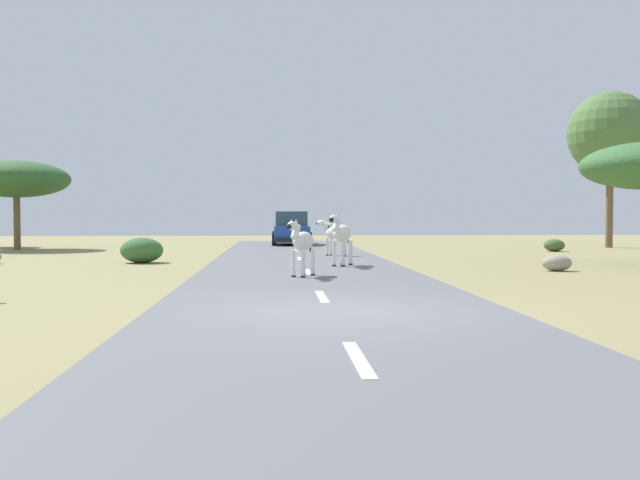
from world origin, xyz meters
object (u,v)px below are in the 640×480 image
Objects in this scene: zebra_0 at (302,242)px; zebra_2 at (334,234)px; zebra_3 at (341,234)px; tree_0 at (610,134)px; rock_0 at (557,263)px; car_0 at (291,229)px; bush_3 at (554,245)px; tree_4 at (16,179)px; bush_1 at (142,250)px.

zebra_0 is 9.42m from zebra_2.
zebra_3 is 19.78m from tree_0.
zebra_3 is (1.35, 3.74, 0.10)m from zebra_0.
tree_0 is 8.91× the size of rock_0.
car_0 is at bearing -65.87° from zebra_0.
tree_0 reaches higher than zebra_2.
tree_0 is (15.62, -3.39, 4.73)m from car_0.
zebra_2 reaches higher than bush_3.
tree_0 reaches higher than bush_3.
zebra_2 is 0.33× the size of car_0.
rock_0 is at bearing -35.36° from tree_4.
zebra_3 is (-0.24, -5.55, 0.12)m from zebra_2.
rock_0 is at bearing -120.13° from tree_0.
car_0 is 16.66m from tree_0.
bush_3 is (24.25, -3.32, -2.98)m from tree_4.
tree_0 is at bearing 40.75° from bush_3.
zebra_2 is 9.38m from rock_0.
zebra_3 is 1.78× the size of bush_3.
zebra_0 is at bearing -165.24° from rock_0.
tree_4 is at bearing -27.28° from zebra_0.
tree_0 is at bearing 59.87° from rock_0.
tree_4 reaches higher than zebra_0.
tree_0 is 23.86m from bush_1.
zebra_2 is 5.55m from zebra_3.
zebra_2 is at bearing -153.27° from tree_0.
car_0 reaches higher than zebra_3.
rock_0 is (7.40, 1.95, -0.70)m from zebra_0.
rock_0 is (6.04, -1.79, -0.79)m from zebra_3.
car_0 is (-1.16, 16.10, -0.17)m from zebra_3.
bush_1 is at bearing 68.40° from car_0.
zebra_3 is at bearing -138.69° from tree_0.
bush_1 is 18.00m from bush_3.
zebra_3 reaches higher than bush_1.
car_0 is at bearing 167.76° from tree_0.
bush_1 is 1.65× the size of rock_0.
car_0 is 0.57× the size of tree_0.
bush_1 is (-5.14, 6.27, -0.50)m from zebra_0.
zebra_0 is at bearing -51.99° from tree_4.
zebra_3 is 1.90× the size of rock_0.
zebra_0 is 0.90× the size of zebra_3.
car_0 is at bearing -61.43° from zebra_3.
zebra_0 is 20.64m from tree_4.
zebra_0 is 19.84m from car_0.
bush_1 is at bearing 155.80° from zebra_2.
zebra_2 is 7.39m from bush_1.
tree_4 is (-14.22, 6.87, 2.36)m from zebra_2.
bush_3 is at bearing 68.80° from rock_0.
zebra_3 reaches higher than rock_0.
zebra_3 reaches higher than bush_3.
bush_1 is at bearing -52.85° from tree_4.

